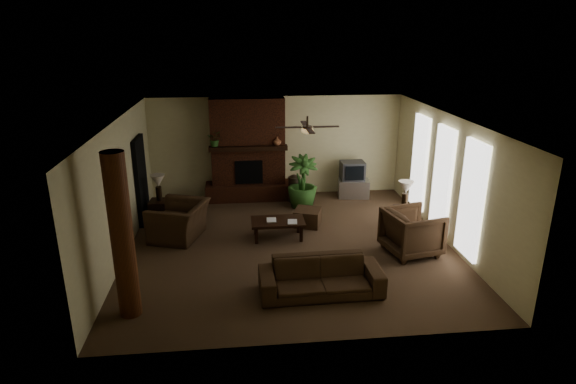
{
  "coord_description": "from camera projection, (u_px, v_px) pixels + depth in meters",
  "views": [
    {
      "loc": [
        -1.06,
        -9.6,
        4.54
      ],
      "look_at": [
        0.0,
        0.4,
        1.1
      ],
      "focal_mm": 29.89,
      "sensor_mm": 36.0,
      "label": 1
    }
  ],
  "objects": [
    {
      "name": "tv",
      "position": [
        352.0,
        171.0,
        13.43
      ],
      "size": [
        0.65,
        0.53,
        0.52
      ],
      "color": "#3A3A3D",
      "rests_on": "tv_stand"
    },
    {
      "name": "log_column",
      "position": [
        122.0,
        237.0,
        7.6
      ],
      "size": [
        0.36,
        0.36,
        2.8
      ],
      "primitive_type": "cylinder",
      "color": "#572C15",
      "rests_on": "ground"
    },
    {
      "name": "side_table_right",
      "position": [
        405.0,
        219.0,
        11.33
      ],
      "size": [
        0.53,
        0.53,
        0.55
      ],
      "primitive_type": "cube",
      "rotation": [
        0.0,
        0.0,
        -0.06
      ],
      "color": "black",
      "rests_on": "ground"
    },
    {
      "name": "mantel_vase",
      "position": [
        277.0,
        141.0,
        12.87
      ],
      "size": [
        0.26,
        0.27,
        0.22
      ],
      "primitive_type": "imported",
      "rotation": [
        0.0,
        0.0,
        -0.2
      ],
      "color": "#965C3C",
      "rests_on": "fireplace"
    },
    {
      "name": "coffee_table",
      "position": [
        278.0,
        223.0,
        10.84
      ],
      "size": [
        1.2,
        0.7,
        0.43
      ],
      "color": "black",
      "rests_on": "ground"
    },
    {
      "name": "fireplace",
      "position": [
        248.0,
        158.0,
        13.19
      ],
      "size": [
        2.4,
        0.7,
        2.8
      ],
      "color": "#4E2414",
      "rests_on": "ground"
    },
    {
      "name": "floor_vase",
      "position": [
        294.0,
        186.0,
        13.15
      ],
      "size": [
        0.34,
        0.34,
        0.77
      ],
      "color": "#31251B",
      "rests_on": "ground"
    },
    {
      "name": "doorway",
      "position": [
        141.0,
        180.0,
        11.62
      ],
      "size": [
        0.1,
        1.0,
        2.1
      ],
      "primitive_type": "cube",
      "color": "black",
      "rests_on": "ground"
    },
    {
      "name": "sofa",
      "position": [
        321.0,
        271.0,
        8.55
      ],
      "size": [
        2.21,
        0.69,
        0.86
      ],
      "primitive_type": "imported",
      "rotation": [
        0.0,
        0.0,
        0.02
      ],
      "color": "#3E2A1A",
      "rests_on": "ground"
    },
    {
      "name": "ottoman",
      "position": [
        308.0,
        217.0,
        11.62
      ],
      "size": [
        0.76,
        0.76,
        0.4
      ],
      "primitive_type": "cube",
      "rotation": [
        0.0,
        0.0,
        -0.34
      ],
      "color": "#3E2A1A",
      "rests_on": "ground"
    },
    {
      "name": "book_b",
      "position": [
        288.0,
        216.0,
        10.66
      ],
      "size": [
        0.21,
        0.05,
        0.29
      ],
      "primitive_type": "imported",
      "rotation": [
        0.0,
        0.0,
        -0.11
      ],
      "color": "#999999",
      "rests_on": "coffee_table"
    },
    {
      "name": "floor_plant",
      "position": [
        302.0,
        193.0,
        12.72
      ],
      "size": [
        0.95,
        1.49,
        0.79
      ],
      "primitive_type": "imported",
      "rotation": [
        0.0,
        0.0,
        0.12
      ],
      "color": "#2F5923",
      "rests_on": "ground"
    },
    {
      "name": "armchair_right",
      "position": [
        412.0,
        230.0,
        10.06
      ],
      "size": [
        1.17,
        1.22,
        1.06
      ],
      "primitive_type": "imported",
      "rotation": [
        0.0,
        0.0,
        1.79
      ],
      "color": "#3E2A1A",
      "rests_on": "ground"
    },
    {
      "name": "tv_stand",
      "position": [
        353.0,
        188.0,
        13.56
      ],
      "size": [
        0.91,
        0.61,
        0.5
      ],
      "primitive_type": "cube",
      "rotation": [
        0.0,
        0.0,
        -0.14
      ],
      "color": "#B3B3B6",
      "rests_on": "ground"
    },
    {
      "name": "book_a",
      "position": [
        267.0,
        215.0,
        10.75
      ],
      "size": [
        0.22,
        0.04,
        0.29
      ],
      "primitive_type": "imported",
      "rotation": [
        0.0,
        0.0,
        -0.05
      ],
      "color": "#999999",
      "rests_on": "coffee_table"
    },
    {
      "name": "lamp_right",
      "position": [
        406.0,
        189.0,
        11.11
      ],
      "size": [
        0.46,
        0.46,
        0.65
      ],
      "color": "black",
      "rests_on": "side_table_right"
    },
    {
      "name": "armchair_left",
      "position": [
        179.0,
        215.0,
        10.8
      ],
      "size": [
        1.17,
        1.45,
        1.1
      ],
      "primitive_type": "imported",
      "rotation": [
        0.0,
        0.0,
        -1.89
      ],
      "color": "#3E2A1A",
      "rests_on": "ground"
    },
    {
      "name": "side_table_left",
      "position": [
        161.0,
        211.0,
        11.8
      ],
      "size": [
        0.53,
        0.53,
        0.55
      ],
      "primitive_type": "cube",
      "rotation": [
        0.0,
        0.0,
        -0.06
      ],
      "color": "black",
      "rests_on": "ground"
    },
    {
      "name": "ceiling_fan",
      "position": [
        307.0,
        129.0,
        10.11
      ],
      "size": [
        1.35,
        1.35,
        0.37
      ],
      "color": "black",
      "rests_on": "ceiling"
    },
    {
      "name": "room_shell",
      "position": [
        290.0,
        185.0,
        10.15
      ],
      "size": [
        7.0,
        7.0,
        7.0
      ],
      "color": "#503A28",
      "rests_on": "ground"
    },
    {
      "name": "windows",
      "position": [
        442.0,
        179.0,
        10.7
      ],
      "size": [
        0.08,
        3.65,
        2.35
      ],
      "color": "white",
      "rests_on": "ground"
    },
    {
      "name": "lamp_left",
      "position": [
        158.0,
        183.0,
        11.59
      ],
      "size": [
        0.41,
        0.41,
        0.65
      ],
      "color": "black",
      "rests_on": "side_table_left"
    },
    {
      "name": "mantel_plant",
      "position": [
        215.0,
        140.0,
        12.71
      ],
      "size": [
        0.42,
        0.46,
        0.33
      ],
      "primitive_type": "imported",
      "rotation": [
        0.0,
        0.0,
        -0.11
      ],
      "color": "#2F5923",
      "rests_on": "fireplace"
    }
  ]
}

